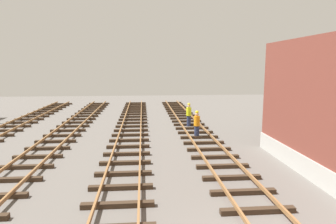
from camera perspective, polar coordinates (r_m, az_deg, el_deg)
name	(u,v)px	position (r m, az deg, el deg)	size (l,w,h in m)	color
track_worker_foreground	(189,115)	(23.52, 4.05, -0.51)	(0.40, 0.40, 1.87)	#262D4C
track_worker_distant	(197,125)	(19.60, 5.60, -2.43)	(0.40, 0.40, 1.87)	#262D4C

